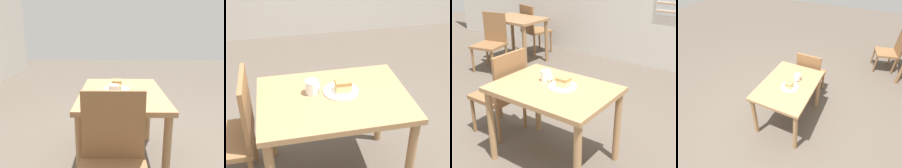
% 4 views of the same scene
% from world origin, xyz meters
% --- Properties ---
extents(ground_plane, '(14.00, 14.00, 0.00)m').
position_xyz_m(ground_plane, '(0.00, 0.00, 0.00)').
color(ground_plane, brown).
extents(dining_table_near, '(1.01, 0.73, 0.71)m').
position_xyz_m(dining_table_near, '(-0.09, 0.11, 0.61)').
color(dining_table_near, '#9E754C').
rests_on(dining_table_near, ground_plane).
extents(chair_near_window, '(0.43, 0.43, 0.89)m').
position_xyz_m(chair_near_window, '(-0.79, 0.19, 0.47)').
color(chair_near_window, brown).
rests_on(chair_near_window, ground_plane).
extents(chair_far_corner, '(0.51, 0.51, 0.89)m').
position_xyz_m(chair_far_corner, '(-2.34, 1.44, 0.47)').
color(chair_far_corner, brown).
rests_on(chair_far_corner, ground_plane).
extents(plate, '(0.24, 0.24, 0.01)m').
position_xyz_m(plate, '(-0.03, 0.16, 0.72)').
color(plate, white).
rests_on(plate, dining_table_near).
extents(cake_slice, '(0.11, 0.09, 0.08)m').
position_xyz_m(cake_slice, '(-0.02, 0.16, 0.77)').
color(cake_slice, '#E0C67F').
rests_on(cake_slice, plate).
extents(coffee_mug, '(0.10, 0.09, 0.10)m').
position_xyz_m(coffee_mug, '(-0.22, 0.18, 0.76)').
color(coffee_mug, white).
rests_on(coffee_mug, dining_table_near).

